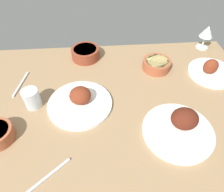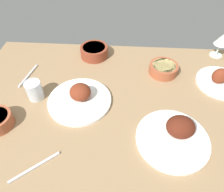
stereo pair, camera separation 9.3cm
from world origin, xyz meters
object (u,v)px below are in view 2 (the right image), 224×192
(plate_center_main, at_px, (176,134))
(bowl_pasta, at_px, (163,69))
(bowl_potatoes, at_px, (94,51))
(fork_loose, at_px, (35,167))
(plate_far_side, at_px, (221,81))
(plate_near_viewer, at_px, (80,98))
(spoon_loose, at_px, (28,76))
(wine_glass, at_px, (222,40))
(water_tumbler, at_px, (34,90))

(plate_center_main, distance_m, bowl_pasta, 0.40)
(bowl_pasta, distance_m, bowl_potatoes, 0.40)
(plate_center_main, bearing_deg, bowl_potatoes, 125.93)
(fork_loose, bearing_deg, plate_far_side, 172.41)
(plate_near_viewer, distance_m, spoon_loose, 0.34)
(bowl_potatoes, xyz_separation_m, spoon_loose, (-0.32, -0.20, -0.03))
(plate_near_viewer, distance_m, fork_loose, 0.34)
(plate_near_viewer, distance_m, wine_glass, 0.83)
(spoon_loose, bearing_deg, bowl_pasta, 106.69)
(plate_far_side, height_order, wine_glass, wine_glass)
(bowl_potatoes, relative_size, water_tumbler, 1.74)
(bowl_potatoes, bearing_deg, spoon_loose, -147.73)
(plate_center_main, distance_m, water_tumbler, 0.64)
(fork_loose, relative_size, spoon_loose, 1.04)
(bowl_pasta, bearing_deg, plate_far_side, -13.93)
(wine_glass, xyz_separation_m, spoon_loose, (-1.02, -0.25, -0.10))
(water_tumbler, distance_m, spoon_loose, 0.18)
(plate_near_viewer, relative_size, spoon_loose, 1.60)
(bowl_pasta, bearing_deg, spoon_loose, -173.82)
(bowl_pasta, xyz_separation_m, bowl_potatoes, (-0.38, 0.13, 0.00))
(plate_near_viewer, height_order, bowl_pasta, plate_near_viewer)
(plate_center_main, bearing_deg, spoon_loose, 155.11)
(plate_center_main, relative_size, fork_loose, 1.51)
(bowl_pasta, bearing_deg, wine_glass, 28.91)
(plate_center_main, height_order, wine_glass, wine_glass)
(plate_center_main, bearing_deg, wine_glass, 61.10)
(spoon_loose, bearing_deg, bowl_potatoes, 132.77)
(plate_near_viewer, height_order, spoon_loose, plate_near_viewer)
(wine_glass, xyz_separation_m, water_tumbler, (-0.93, -0.40, -0.05))
(plate_near_viewer, relative_size, wine_glass, 2.06)
(plate_far_side, distance_m, bowl_potatoes, 0.68)
(plate_far_side, distance_m, spoon_loose, 0.97)
(fork_loose, bearing_deg, plate_near_viewer, -147.38)
(plate_far_side, relative_size, plate_near_viewer, 0.84)
(water_tumbler, bearing_deg, bowl_pasta, 19.88)
(plate_near_viewer, distance_m, bowl_pasta, 0.46)
(water_tumbler, bearing_deg, bowl_potatoes, 56.61)
(bowl_potatoes, relative_size, spoon_loose, 0.86)
(bowl_pasta, bearing_deg, water_tumbler, -160.12)
(bowl_potatoes, distance_m, water_tumbler, 0.41)
(wine_glass, xyz_separation_m, fork_loose, (-0.83, -0.74, -0.10))
(water_tumbler, height_order, spoon_loose, water_tumbler)
(plate_far_side, bearing_deg, fork_loose, -147.81)
(bowl_potatoes, bearing_deg, water_tumbler, -123.39)
(bowl_potatoes, relative_size, wine_glass, 1.11)
(plate_near_viewer, bearing_deg, wine_glass, 29.56)
(plate_far_side, bearing_deg, bowl_potatoes, 163.41)
(plate_far_side, xyz_separation_m, wine_glass, (0.05, 0.25, 0.08))
(fork_loose, xyz_separation_m, spoon_loose, (-0.20, 0.48, 0.00))
(plate_far_side, bearing_deg, plate_center_main, -128.99)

